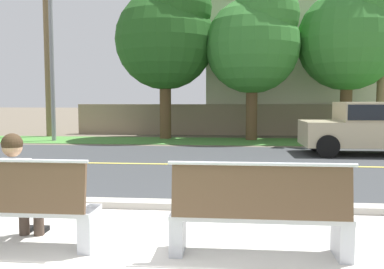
% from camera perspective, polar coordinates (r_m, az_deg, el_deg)
% --- Properties ---
extents(ground_plane, '(140.00, 140.00, 0.00)m').
position_cam_1_polar(ground_plane, '(11.77, 0.29, -3.04)').
color(ground_plane, '#665B4C').
extents(sidewalk_pavement, '(44.00, 3.60, 0.01)m').
position_cam_1_polar(sidewalk_pavement, '(4.44, -8.65, -16.42)').
color(sidewalk_pavement, beige).
rests_on(sidewalk_pavement, ground_plane).
extents(curb_edge, '(44.00, 0.30, 0.11)m').
position_cam_1_polar(curb_edge, '(6.25, -4.29, -9.61)').
color(curb_edge, '#ADA89E').
rests_on(curb_edge, ground_plane).
extents(street_asphalt, '(52.00, 8.00, 0.01)m').
position_cam_1_polar(street_asphalt, '(10.29, -0.44, -4.16)').
color(street_asphalt, '#383A3D').
rests_on(street_asphalt, ground_plane).
extents(road_centre_line, '(48.00, 0.14, 0.01)m').
position_cam_1_polar(road_centre_line, '(10.29, -0.44, -4.13)').
color(road_centre_line, '#E0CC4C').
rests_on(road_centre_line, ground_plane).
extents(far_verge_grass, '(48.00, 2.80, 0.02)m').
position_cam_1_polar(far_verge_grass, '(16.07, 1.63, -0.90)').
color(far_verge_grass, '#478438').
rests_on(far_verge_grass, ground_plane).
extents(bench_left, '(1.82, 0.48, 1.01)m').
position_cam_1_polar(bench_left, '(4.89, -23.67, -9.25)').
color(bench_left, silver).
rests_on(bench_left, ground_plane).
extents(bench_right, '(1.82, 0.48, 1.01)m').
position_cam_1_polar(bench_right, '(4.31, 9.26, -10.79)').
color(bench_right, silver).
rests_on(bench_right, ground_plane).
extents(seated_person_white, '(0.52, 0.68, 1.25)m').
position_cam_1_polar(seated_person_white, '(4.99, -22.84, -6.36)').
color(seated_person_white, '#47382D').
rests_on(seated_person_white, ground_plane).
extents(car_beige_near, '(4.30, 1.86, 1.54)m').
position_cam_1_polar(car_beige_near, '(13.25, 24.19, 1.12)').
color(car_beige_near, '#C6B793').
rests_on(car_beige_near, ground_plane).
extents(streetlamp, '(0.24, 2.10, 7.52)m').
position_cam_1_polar(streetlamp, '(17.38, -18.58, 13.38)').
color(streetlamp, gray).
rests_on(streetlamp, ground_plane).
extents(shade_tree_far_left, '(4.04, 4.04, 6.66)m').
position_cam_1_polar(shade_tree_far_left, '(17.22, -3.34, 13.88)').
color(shade_tree_far_left, brown).
rests_on(shade_tree_far_left, ground_plane).
extents(shade_tree_left, '(3.71, 3.71, 6.12)m').
position_cam_1_polar(shade_tree_left, '(16.73, 8.75, 12.89)').
color(shade_tree_left, brown).
rests_on(shade_tree_left, ground_plane).
extents(shade_tree_centre, '(3.94, 3.94, 6.50)m').
position_cam_1_polar(shade_tree_centre, '(17.71, 21.18, 12.99)').
color(shade_tree_centre, brown).
rests_on(shade_tree_centre, ground_plane).
extents(garden_wall, '(13.00, 0.36, 1.40)m').
position_cam_1_polar(garden_wall, '(18.97, 3.53, 2.06)').
color(garden_wall, gray).
rests_on(garden_wall, ground_plane).
extents(house_across_street, '(11.40, 6.91, 6.87)m').
position_cam_1_polar(house_across_street, '(22.61, 16.11, 9.38)').
color(house_across_street, beige).
rests_on(house_across_street, ground_plane).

